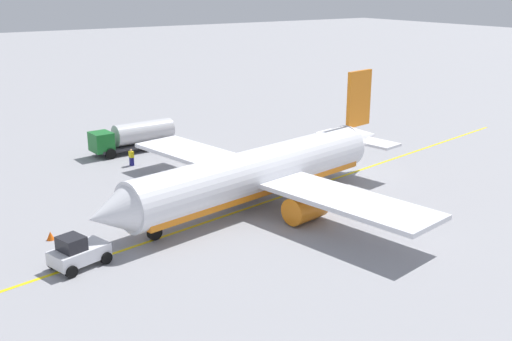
% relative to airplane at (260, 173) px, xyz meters
% --- Properties ---
extents(ground_plane, '(400.00, 400.00, 0.00)m').
position_rel_airplane_xyz_m(ground_plane, '(0.47, 0.09, -2.70)').
color(ground_plane, '#939399').
extents(airplane, '(31.49, 31.27, 9.76)m').
position_rel_airplane_xyz_m(airplane, '(0.00, 0.00, 0.00)').
color(airplane, white).
rests_on(airplane, ground).
extents(fuel_tanker, '(10.09, 3.31, 3.15)m').
position_rel_airplane_xyz_m(fuel_tanker, '(2.03, -21.15, -0.98)').
color(fuel_tanker, '#2D2D33').
rests_on(fuel_tanker, ground).
extents(pushback_tug, '(4.01, 3.15, 2.20)m').
position_rel_airplane_xyz_m(pushback_tug, '(16.22, 3.15, -1.69)').
color(pushback_tug, silver).
rests_on(pushback_tug, ground).
extents(refueling_worker, '(0.38, 0.53, 1.71)m').
position_rel_airplane_xyz_m(refueling_worker, '(4.49, -16.30, -1.88)').
color(refueling_worker, navy).
rests_on(refueling_worker, ground).
extents(safety_cone_nose, '(0.56, 0.56, 0.63)m').
position_rel_airplane_xyz_m(safety_cone_nose, '(16.52, -2.18, -2.39)').
color(safety_cone_nose, '#F2590F').
rests_on(safety_cone_nose, ground).
extents(taxi_line_marking, '(79.78, 14.95, 0.01)m').
position_rel_airplane_xyz_m(taxi_line_marking, '(0.47, 0.09, -2.69)').
color(taxi_line_marking, yellow).
rests_on(taxi_line_marking, ground).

